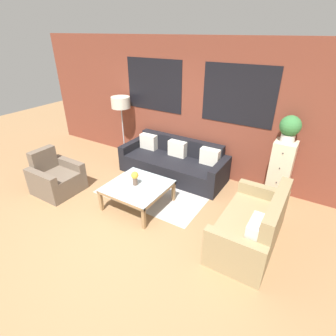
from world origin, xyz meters
name	(u,v)px	position (x,y,z in m)	size (l,w,h in m)	color
ground_plane	(122,225)	(0.00, 0.00, 0.00)	(16.00, 16.00, 0.00)	#9E754C
wall_back_brick	(193,108)	(0.00, 2.44, 1.41)	(8.40, 0.09, 2.80)	brown
rug	(157,190)	(-0.12, 1.21, 0.00)	(2.09, 1.48, 0.00)	#BCB7B2
couch_dark	(174,163)	(-0.16, 1.95, 0.28)	(2.33, 0.88, 0.78)	black
settee_vintage	(252,227)	(1.91, 0.70, 0.31)	(0.80, 1.54, 0.92)	#99845B
armchair_corner	(56,178)	(-1.81, 0.15, 0.28)	(0.80, 0.80, 0.84)	#6B5B4C
coffee_table	(138,188)	(-0.12, 0.61, 0.37)	(1.02, 1.02, 0.42)	silver
floor_lamp	(121,105)	(-1.68, 2.09, 1.34)	(0.44, 0.44, 1.52)	#B2B2B7
drawer_cabinet	(280,171)	(1.97, 2.18, 0.58)	(0.37, 0.38, 1.16)	beige
potted_plant	(290,128)	(1.97, 2.18, 1.42)	(0.35, 0.35, 0.47)	silver
flower_vase	(135,177)	(-0.17, 0.61, 0.58)	(0.13, 0.13, 0.26)	brown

